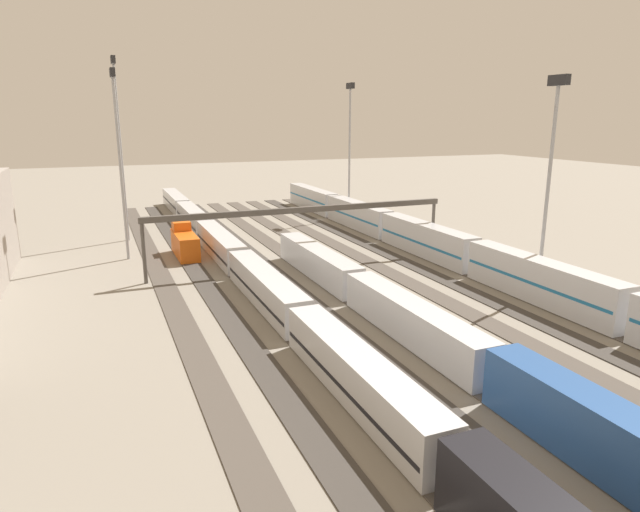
# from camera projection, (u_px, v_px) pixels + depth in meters

# --- Properties ---
(ground_plane) EXTENTS (400.00, 400.00, 0.00)m
(ground_plane) POSITION_uv_depth(u_px,v_px,m) (315.00, 275.00, 76.09)
(ground_plane) COLOR gray
(track_bed_0) EXTENTS (140.00, 2.80, 0.12)m
(track_bed_0) POSITION_uv_depth(u_px,v_px,m) (437.00, 261.00, 83.44)
(track_bed_0) COLOR #4C443D
(track_bed_0) RESTS_ON ground_plane
(track_bed_1) EXTENTS (140.00, 2.80, 0.12)m
(track_bed_1) POSITION_uv_depth(u_px,v_px,m) (409.00, 264.00, 81.60)
(track_bed_1) COLOR #3D3833
(track_bed_1) RESTS_ON ground_plane
(track_bed_2) EXTENTS (140.00, 2.80, 0.12)m
(track_bed_2) POSITION_uv_depth(u_px,v_px,m) (379.00, 267.00, 79.76)
(track_bed_2) COLOR #4C443D
(track_bed_2) RESTS_ON ground_plane
(track_bed_3) EXTENTS (140.00, 2.80, 0.12)m
(track_bed_3) POSITION_uv_depth(u_px,v_px,m) (348.00, 271.00, 77.92)
(track_bed_3) COLOR #4C443D
(track_bed_3) RESTS_ON ground_plane
(track_bed_4) EXTENTS (140.00, 2.80, 0.12)m
(track_bed_4) POSITION_uv_depth(u_px,v_px,m) (315.00, 274.00, 76.08)
(track_bed_4) COLOR #4C443D
(track_bed_4) RESTS_ON ground_plane
(track_bed_5) EXTENTS (140.00, 2.80, 0.12)m
(track_bed_5) POSITION_uv_depth(u_px,v_px,m) (281.00, 278.00, 74.24)
(track_bed_5) COLOR #3D3833
(track_bed_5) RESTS_ON ground_plane
(track_bed_6) EXTENTS (140.00, 2.80, 0.12)m
(track_bed_6) POSITION_uv_depth(u_px,v_px,m) (245.00, 282.00, 72.40)
(track_bed_6) COLOR #4C443D
(track_bed_6) RESTS_ON ground_plane
(track_bed_7) EXTENTS (140.00, 2.80, 0.12)m
(track_bed_7) POSITION_uv_depth(u_px,v_px,m) (207.00, 287.00, 70.56)
(track_bed_7) COLOR #3D3833
(track_bed_7) RESTS_ON ground_plane
(track_bed_8) EXTENTS (140.00, 2.80, 0.12)m
(track_bed_8) POSITION_uv_depth(u_px,v_px,m) (167.00, 291.00, 68.71)
(track_bed_8) COLOR #4C443D
(track_bed_8) RESTS_ON ground_plane
(train_on_track_6) EXTENTS (139.00, 3.06, 4.40)m
(train_on_track_6) POSITION_uv_depth(u_px,v_px,m) (236.00, 259.00, 76.32)
(train_on_track_6) COLOR black
(train_on_track_6) RESTS_ON ground_plane
(train_on_track_0) EXTENTS (119.80, 3.06, 5.00)m
(train_on_track_0) POSITION_uv_depth(u_px,v_px,m) (426.00, 240.00, 85.86)
(train_on_track_0) COLOR silver
(train_on_track_0) RESTS_ON ground_plane
(train_on_track_7) EXTENTS (10.00, 3.00, 5.00)m
(train_on_track_7) POSITION_uv_depth(u_px,v_px,m) (185.00, 243.00, 85.70)
(train_on_track_7) COLOR #D85914
(train_on_track_7) RESTS_ON ground_plane
(train_on_track_4) EXTENTS (66.40, 3.00, 4.40)m
(train_on_track_4) POSITION_uv_depth(u_px,v_px,m) (403.00, 315.00, 54.56)
(train_on_track_4) COLOR #285193
(train_on_track_4) RESTS_ON ground_plane
(light_mast_0) EXTENTS (2.80, 0.70, 28.15)m
(light_mast_0) POSITION_uv_depth(u_px,v_px,m) (350.00, 134.00, 115.46)
(light_mast_0) COLOR #9EA0A5
(light_mast_0) RESTS_ON ground_plane
(light_mast_1) EXTENTS (2.80, 0.70, 31.01)m
(light_mast_1) POSITION_uv_depth(u_px,v_px,m) (119.00, 128.00, 92.88)
(light_mast_1) COLOR #9EA0A5
(light_mast_1) RESTS_ON ground_plane
(light_mast_2) EXTENTS (2.80, 0.70, 25.89)m
(light_mast_2) POSITION_uv_depth(u_px,v_px,m) (551.00, 158.00, 64.32)
(light_mast_2) COLOR #9EA0A5
(light_mast_2) RESTS_ON ground_plane
(light_mast_3) EXTENTS (2.80, 0.70, 28.00)m
(light_mast_3) POSITION_uv_depth(u_px,v_px,m) (118.00, 142.00, 80.33)
(light_mast_3) COLOR #9EA0A5
(light_mast_3) RESTS_ON ground_plane
(signal_gantry) EXTENTS (0.70, 45.00, 8.80)m
(signal_gantry) POSITION_uv_depth(u_px,v_px,m) (303.00, 214.00, 78.43)
(signal_gantry) COLOR #4C4742
(signal_gantry) RESTS_ON ground_plane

